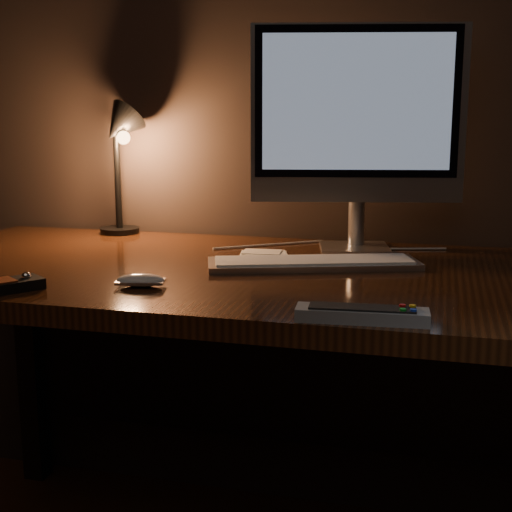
% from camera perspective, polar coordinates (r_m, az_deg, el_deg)
% --- Properties ---
extents(desk, '(1.60, 0.75, 0.75)m').
position_cam_1_polar(desk, '(1.60, 0.21, -4.94)').
color(desk, '#391C0C').
rests_on(desk, ground).
extents(monitor, '(0.49, 0.18, 0.52)m').
position_cam_1_polar(monitor, '(1.69, 8.13, 10.82)').
color(monitor, silver).
rests_on(monitor, desk).
extents(keyboard, '(0.46, 0.26, 0.02)m').
position_cam_1_polar(keyboard, '(1.52, 4.62, -0.54)').
color(keyboard, silver).
rests_on(keyboard, desk).
extents(mouse, '(0.10, 0.07, 0.02)m').
position_cam_1_polar(mouse, '(1.35, -9.21, -2.07)').
color(mouse, white).
rests_on(mouse, desk).
extents(tv_remote, '(0.21, 0.07, 0.03)m').
position_cam_1_polar(tv_remote, '(1.13, 8.47, -4.62)').
color(tv_remote, gray).
rests_on(tv_remote, desk).
extents(papers, '(0.12, 0.09, 0.01)m').
position_cam_1_polar(papers, '(1.65, 0.60, 0.25)').
color(papers, white).
rests_on(papers, desk).
extents(desk_lamp, '(0.17, 0.18, 0.35)m').
position_cam_1_polar(desk_lamp, '(1.91, -10.87, 8.74)').
color(desk_lamp, black).
rests_on(desk_lamp, desk).
extents(cable, '(0.51, 0.23, 0.00)m').
position_cam_1_polar(cable, '(1.72, 5.77, 0.67)').
color(cable, white).
rests_on(cable, desk).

